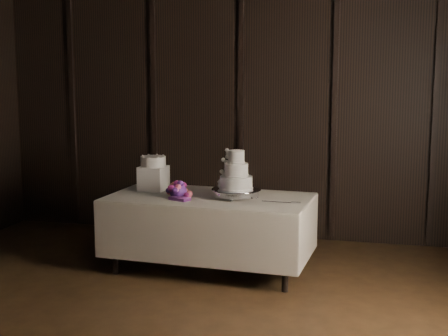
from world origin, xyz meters
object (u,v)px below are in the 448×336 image
bouquet (178,191)px  small_cake (153,161)px  display_table (209,230)px  cake_stand (236,194)px  wedding_cake (233,174)px  box_pedestal (154,178)px

bouquet → small_cake: 0.54m
display_table → cake_stand: 0.48m
wedding_cake → box_pedestal: size_ratio=1.46×
box_pedestal → small_cake: (0.00, 0.00, 0.18)m
wedding_cake → bouquet: size_ratio=0.93×
display_table → bouquet: size_ratio=5.01×
box_pedestal → bouquet: bearing=-39.9°
cake_stand → bouquet: 0.57m
bouquet → box_pedestal: 0.49m
cake_stand → wedding_cake: bearing=-150.3°
wedding_cake → small_cake: size_ratio=1.46×
wedding_cake → small_cake: (-0.90, 0.22, 0.06)m
cake_stand → display_table: bearing=176.3°
bouquet → small_cake: small_cake is taller
wedding_cake → cake_stand: bearing=45.1°
display_table → box_pedestal: box_pedestal is taller
wedding_cake → box_pedestal: (-0.90, 0.22, -0.11)m
display_table → small_cake: bearing=167.4°
small_cake → bouquet: bearing=-39.9°
wedding_cake → box_pedestal: 0.94m
box_pedestal → display_table: bearing=-16.0°
display_table → small_cake: small_cake is taller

